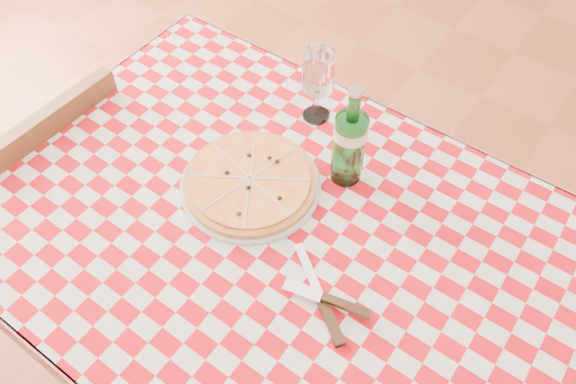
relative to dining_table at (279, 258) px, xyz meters
The scene contains 7 objects.
dining_table is the anchor object (origin of this frame).
tablecloth 0.09m from the dining_table, ahead, with size 1.30×0.90×0.01m, color #AE0A16.
chair_far 0.72m from the dining_table, behind, with size 0.38×0.38×0.82m.
pizza_plate 0.18m from the dining_table, 152.96° to the left, with size 0.30×0.30×0.04m, color gold, non-canonical shape.
water_bottle 0.31m from the dining_table, 82.18° to the left, with size 0.07×0.07×0.25m, color #196726, non-canonical shape.
wine_glass 0.40m from the dining_table, 111.34° to the left, with size 0.07×0.07×0.19m, color white, non-canonical shape.
cutlery 0.20m from the dining_table, 26.04° to the right, with size 0.24×0.20×0.03m, color silver, non-canonical shape.
Camera 1 is at (0.38, -0.50, 1.72)m, focal length 35.00 mm.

